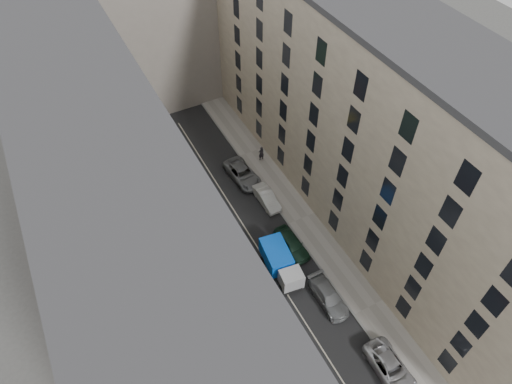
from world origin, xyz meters
TOP-DOWN VIEW (x-y plane):
  - ground at (0.00, 0.00)m, footprint 120.00×120.00m
  - road_surface at (0.00, 0.00)m, footprint 8.00×44.00m
  - sidewalk_left at (-5.50, 0.00)m, footprint 3.00×44.00m
  - sidewalk_right at (5.50, 0.00)m, footprint 3.00×44.00m
  - building_left at (-11.00, 0.00)m, footprint 8.00×44.00m
  - building_right at (11.00, 0.00)m, footprint 8.00×44.00m
  - building_endcap at (0.00, 28.00)m, footprint 18.00×12.00m
  - tarp_truck at (0.60, -4.26)m, footprint 2.65×5.40m
  - car_left_1 at (-3.60, -11.40)m, footprint 1.96×4.39m
  - car_left_2 at (-2.80, -7.80)m, footprint 2.55×4.83m
  - car_left_3 at (-2.80, -0.20)m, footprint 2.50×5.05m
  - car_left_4 at (-3.60, 3.61)m, footprint 2.18×4.24m
  - car_left_5 at (-3.60, 9.30)m, footprint 1.78×4.29m
  - car_right_0 at (3.60, -16.17)m, footprint 2.46×5.04m
  - car_right_1 at (2.80, -8.80)m, footprint 1.94×4.65m
  - car_right_2 at (2.80, -2.60)m, footprint 1.94×4.46m
  - car_right_3 at (3.47, 3.60)m, footprint 1.46×4.08m
  - car_right_4 at (2.80, 7.80)m, footprint 2.77×5.34m
  - tree_near at (-5.95, -11.11)m, footprint 6.40×6.29m
  - tree_mid at (-5.99, 2.56)m, footprint 5.01×4.70m
  - tree_far at (-4.50, 16.89)m, footprint 4.77×4.41m
  - lamp_post at (-4.36, -3.96)m, footprint 0.36×0.36m
  - pedestrian at (5.92, 9.37)m, footprint 0.67×0.45m

SIDE VIEW (x-z plane):
  - ground at x=0.00m, z-range 0.00..0.00m
  - road_surface at x=0.00m, z-range 0.00..0.02m
  - sidewalk_left at x=-5.50m, z-range 0.00..0.15m
  - sidewalk_right at x=5.50m, z-range 0.00..0.15m
  - car_left_2 at x=-2.80m, z-range 0.00..1.29m
  - car_right_3 at x=3.47m, z-range 0.00..1.34m
  - car_right_1 at x=2.80m, z-range 0.00..1.34m
  - car_right_0 at x=3.60m, z-range 0.00..1.38m
  - car_left_4 at x=-3.60m, z-range 0.00..1.38m
  - car_left_5 at x=-3.60m, z-range 0.00..1.38m
  - car_left_1 at x=-3.60m, z-range 0.00..1.40m
  - car_left_3 at x=-2.80m, z-range 0.00..1.41m
  - car_right_4 at x=2.80m, z-range 0.00..1.44m
  - car_right_2 at x=2.80m, z-range 0.00..1.50m
  - pedestrian at x=5.92m, z-range 0.15..1.97m
  - tarp_truck at x=0.60m, z-range 0.12..2.51m
  - lamp_post at x=-4.36m, z-range 0.87..6.47m
  - tree_mid at x=-5.99m, z-range 1.22..8.42m
  - tree_far at x=-4.50m, z-range 1.34..8.65m
  - tree_near at x=-5.95m, z-range 1.56..11.11m
  - building_endcap at x=0.00m, z-range 0.00..18.00m
  - building_left at x=-11.00m, z-range 0.00..20.00m
  - building_right at x=11.00m, z-range 0.00..20.00m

